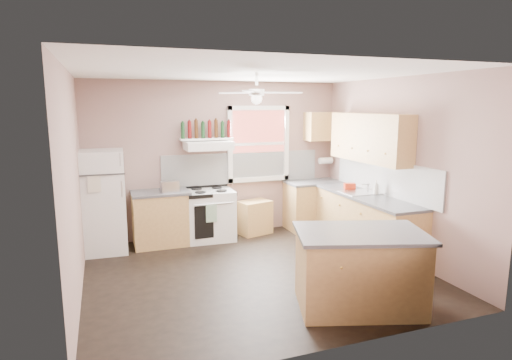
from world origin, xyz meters
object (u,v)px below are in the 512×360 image
object	(u,v)px
refrigerator	(103,202)
toaster	(170,187)
stove	(209,215)
island	(359,271)
cart	(255,218)

from	to	relation	value
refrigerator	toaster	distance (m)	1.05
toaster	stove	distance (m)	0.88
toaster	island	distance (m)	3.42
island	refrigerator	bearing A→B (deg)	149.61
refrigerator	cart	xyz separation A→B (m)	(2.55, 0.09, -0.52)
refrigerator	cart	size ratio (longest dim) A/B	2.87
toaster	cart	world-z (taller)	toaster
island	cart	bearing A→B (deg)	110.48
refrigerator	toaster	xyz separation A→B (m)	(1.03, -0.07, 0.18)
stove	island	xyz separation A→B (m)	(0.99, -3.05, 0.00)
toaster	stove	xyz separation A→B (m)	(0.68, 0.11, -0.56)
cart	island	bearing A→B (deg)	-102.91
cart	refrigerator	bearing A→B (deg)	166.30
cart	toaster	bearing A→B (deg)	170.21
stove	cart	distance (m)	0.86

